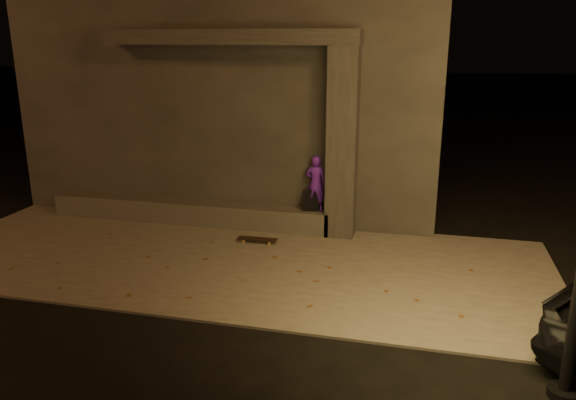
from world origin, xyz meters
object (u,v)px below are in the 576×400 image
(skateboard, at_px, (257,239))
(backpack, at_px, (311,203))
(column, at_px, (343,144))
(skateboarder, at_px, (316,183))

(skateboard, bearing_deg, backpack, 44.42)
(column, height_order, skateboarder, column)
(backpack, height_order, skateboard, backpack)
(skateboarder, relative_size, backpack, 2.50)
(skateboarder, relative_size, skateboard, 1.47)
(backpack, bearing_deg, skateboarder, -10.70)
(column, relative_size, skateboard, 4.78)
(skateboarder, distance_m, backpack, 0.41)
(column, relative_size, backpack, 8.14)
(column, xyz_separation_m, skateboarder, (-0.50, 0.00, -0.80))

